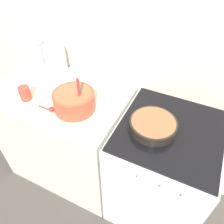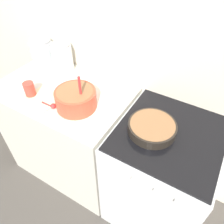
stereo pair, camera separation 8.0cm
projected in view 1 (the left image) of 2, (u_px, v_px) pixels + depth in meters
The scene contains 11 objects.
ground_plane at pixel (102, 218), 1.80m from camera, with size 12.00×12.00×0.00m, color #4C4742.
wall_back at pixel (144, 48), 1.41m from camera, with size 4.93×0.05×2.40m.
countertop_cabinet at pixel (67, 135), 1.85m from camera, with size 0.96×0.64×0.92m.
stove at pixel (159, 172), 1.59m from camera, with size 0.62×0.66×0.92m.
mixing_bowl at pixel (74, 100), 1.36m from camera, with size 0.26×0.26×0.25m.
baking_pan at pixel (153, 125), 1.26m from camera, with size 0.28×0.28×0.06m.
storage_jar_left at pixel (35, 57), 1.73m from camera, with size 0.18×0.18×0.20m.
storage_jar_middle at pixel (56, 62), 1.65m from camera, with size 0.16×0.16×0.22m.
tin_can at pixel (25, 94), 1.44m from camera, with size 0.07×0.07×0.10m.
recipe_page at pixel (39, 102), 1.45m from camera, with size 0.27×0.24×0.01m.
measuring_spoon at pixel (50, 109), 1.38m from camera, with size 0.12×0.04×0.04m.
Camera 1 is at (0.39, -0.61, 1.87)m, focal length 35.00 mm.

